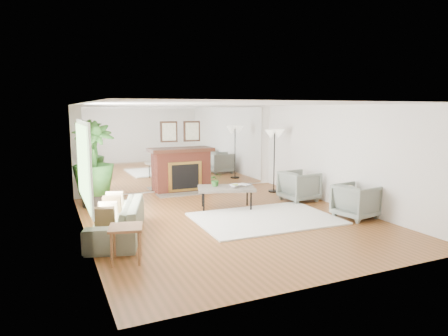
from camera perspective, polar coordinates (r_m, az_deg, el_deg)
name	(u,v)px	position (r m, az deg, el deg)	size (l,w,h in m)	color
ground	(230,219)	(8.81, 0.93, -7.36)	(7.00, 7.00, 0.00)	brown
wall_left	(84,172)	(7.78, -19.40, -0.52)	(0.02, 7.00, 2.50)	silver
wall_right	(341,156)	(10.18, 16.38, 1.62)	(0.02, 7.00, 2.50)	silver
wall_back	(180,148)	(11.79, -6.28, 2.79)	(6.00, 0.02, 2.50)	silver
mirror_panel	(180,149)	(11.77, -6.25, 2.78)	(5.40, 0.04, 2.40)	silver
window_panel	(83,164)	(8.17, -19.47, 0.59)	(0.04, 2.40, 1.50)	#B2E09E
fireplace	(183,169)	(11.64, -5.88, -0.20)	(1.85, 0.83, 2.05)	maroon
area_rug	(265,218)	(8.87, 5.89, -7.18)	(3.00, 2.15, 0.03)	white
coffee_table	(226,189)	(9.62, 0.32, -2.99)	(1.52, 1.16, 0.54)	#625A4D
sofa	(117,220)	(7.87, -15.02, -7.12)	(2.21, 0.87, 0.65)	gray
armchair_back	(299,186)	(10.68, 10.69, -2.53)	(0.84, 0.87, 0.79)	gray
armchair_front	(356,201)	(9.32, 18.39, -4.50)	(0.81, 0.84, 0.76)	gray
side_table	(126,232)	(6.51, -13.84, -8.87)	(0.62, 0.62, 0.58)	#905F39
potted_ficus	(93,161)	(10.30, -18.16, 0.95)	(1.22, 1.22, 2.12)	black
floor_lamp	(275,139)	(11.54, 7.23, 4.14)	(0.59, 0.33, 1.81)	black
tabletop_plant	(215,180)	(9.68, -1.23, -1.69)	(0.29, 0.25, 0.32)	#386826
fruit_bowl	(235,186)	(9.60, 1.61, -2.54)	(0.26, 0.26, 0.07)	#905F39
book	(241,185)	(9.78, 2.46, -2.47)	(0.22, 0.30, 0.02)	#905F39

